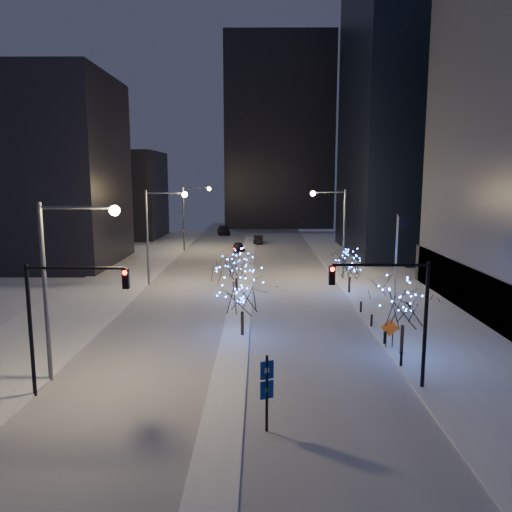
{
  "coord_description": "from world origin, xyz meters",
  "views": [
    {
      "loc": [
        1.74,
        -24.5,
        11.31
      ],
      "look_at": [
        1.43,
        15.3,
        5.0
      ],
      "focal_mm": 35.0,
      "sensor_mm": 36.0,
      "label": 1
    }
  ],
  "objects_px": {
    "car_far": "(224,231)",
    "construction_sign": "(390,330)",
    "traffic_signal_west": "(59,308)",
    "holiday_tree_median_near": "(242,291)",
    "wayfinding_sign": "(267,385)",
    "street_lamp_w_far": "(190,209)",
    "traffic_signal_east": "(397,303)",
    "street_lamp_w_near": "(63,267)",
    "holiday_tree_median_far": "(236,264)",
    "holiday_tree_plaza_near": "(404,304)",
    "car_mid": "(258,239)",
    "street_lamp_east": "(336,222)",
    "holiday_tree_plaza_far": "(350,263)",
    "street_lamp_w_mid": "(157,224)",
    "car_near": "(239,247)"
  },
  "relations": [
    {
      "from": "holiday_tree_plaza_far",
      "to": "holiday_tree_plaza_near",
      "type": "bearing_deg",
      "value": -89.04
    },
    {
      "from": "car_mid",
      "to": "construction_sign",
      "type": "xyz_separation_m",
      "value": [
        8.8,
        -53.55,
        0.63
      ]
    },
    {
      "from": "holiday_tree_plaza_near",
      "to": "wayfinding_sign",
      "type": "bearing_deg",
      "value": -132.18
    },
    {
      "from": "street_lamp_w_far",
      "to": "traffic_signal_east",
      "type": "distance_m",
      "value": 54.07
    },
    {
      "from": "car_mid",
      "to": "car_far",
      "type": "distance_m",
      "value": 14.96
    },
    {
      "from": "car_far",
      "to": "construction_sign",
      "type": "xyz_separation_m",
      "value": [
        15.76,
        -66.79,
        0.52
      ]
    },
    {
      "from": "car_mid",
      "to": "holiday_tree_plaza_far",
      "type": "bearing_deg",
      "value": 106.16
    },
    {
      "from": "traffic_signal_east",
      "to": "car_mid",
      "type": "distance_m",
      "value": 60.36
    },
    {
      "from": "traffic_signal_west",
      "to": "construction_sign",
      "type": "bearing_deg",
      "value": 21.04
    },
    {
      "from": "street_lamp_w_near",
      "to": "holiday_tree_plaza_near",
      "type": "xyz_separation_m",
      "value": [
        19.72,
        4.02,
        -3.06
      ]
    },
    {
      "from": "car_far",
      "to": "holiday_tree_plaza_near",
      "type": "height_order",
      "value": "holiday_tree_plaza_near"
    },
    {
      "from": "car_near",
      "to": "holiday_tree_plaza_far",
      "type": "bearing_deg",
      "value": -73.34
    },
    {
      "from": "street_lamp_w_mid",
      "to": "holiday_tree_median_far",
      "type": "height_order",
      "value": "street_lamp_w_mid"
    },
    {
      "from": "street_lamp_east",
      "to": "traffic_signal_west",
      "type": "bearing_deg",
      "value": -121.69
    },
    {
      "from": "traffic_signal_east",
      "to": "construction_sign",
      "type": "height_order",
      "value": "traffic_signal_east"
    },
    {
      "from": "traffic_signal_west",
      "to": "holiday_tree_median_near",
      "type": "bearing_deg",
      "value": 47.64
    },
    {
      "from": "wayfinding_sign",
      "to": "holiday_tree_plaza_near",
      "type": "bearing_deg",
      "value": 23.33
    },
    {
      "from": "construction_sign",
      "to": "traffic_signal_west",
      "type": "bearing_deg",
      "value": -149.57
    },
    {
      "from": "street_lamp_w_far",
      "to": "holiday_tree_plaza_far",
      "type": "height_order",
      "value": "street_lamp_w_far"
    },
    {
      "from": "street_lamp_w_mid",
      "to": "car_far",
      "type": "relative_size",
      "value": 1.77
    },
    {
      "from": "street_lamp_east",
      "to": "car_far",
      "type": "distance_m",
      "value": 47.0
    },
    {
      "from": "traffic_signal_west",
      "to": "holiday_tree_plaza_far",
      "type": "relative_size",
      "value": 1.56
    },
    {
      "from": "holiday_tree_plaza_far",
      "to": "construction_sign",
      "type": "xyz_separation_m",
      "value": [
        -0.2,
        -16.04,
        -1.7
      ]
    },
    {
      "from": "street_lamp_w_near",
      "to": "holiday_tree_median_near",
      "type": "bearing_deg",
      "value": 39.57
    },
    {
      "from": "street_lamp_w_mid",
      "to": "car_mid",
      "type": "distance_m",
      "value": 35.8
    },
    {
      "from": "traffic_signal_east",
      "to": "holiday_tree_plaza_far",
      "type": "distance_m",
      "value": 22.37
    },
    {
      "from": "holiday_tree_median_far",
      "to": "holiday_tree_plaza_near",
      "type": "height_order",
      "value": "holiday_tree_plaza_near"
    },
    {
      "from": "traffic_signal_east",
      "to": "construction_sign",
      "type": "relative_size",
      "value": 3.56
    },
    {
      "from": "street_lamp_w_near",
      "to": "holiday_tree_median_far",
      "type": "xyz_separation_m",
      "value": [
        8.44,
        20.39,
        -3.43
      ]
    },
    {
      "from": "traffic_signal_west",
      "to": "construction_sign",
      "type": "height_order",
      "value": "traffic_signal_west"
    },
    {
      "from": "car_mid",
      "to": "holiday_tree_plaza_near",
      "type": "xyz_separation_m",
      "value": [
        9.29,
        -54.73,
        2.73
      ]
    },
    {
      "from": "holiday_tree_median_far",
      "to": "holiday_tree_plaza_far",
      "type": "bearing_deg",
      "value": 4.46
    },
    {
      "from": "wayfinding_sign",
      "to": "construction_sign",
      "type": "xyz_separation_m",
      "value": [
        8.24,
        10.82,
        -0.86
      ]
    },
    {
      "from": "street_lamp_w_far",
      "to": "traffic_signal_west",
      "type": "height_order",
      "value": "street_lamp_w_far"
    },
    {
      "from": "street_lamp_east",
      "to": "holiday_tree_median_near",
      "type": "height_order",
      "value": "street_lamp_east"
    },
    {
      "from": "traffic_signal_east",
      "to": "construction_sign",
      "type": "bearing_deg",
      "value": 77.64
    },
    {
      "from": "street_lamp_w_near",
      "to": "traffic_signal_west",
      "type": "relative_size",
      "value": 1.43
    },
    {
      "from": "street_lamp_w_near",
      "to": "construction_sign",
      "type": "distance_m",
      "value": 20.59
    },
    {
      "from": "street_lamp_w_far",
      "to": "holiday_tree_median_far",
      "type": "bearing_deg",
      "value": -74.1
    },
    {
      "from": "construction_sign",
      "to": "holiday_tree_median_near",
      "type": "bearing_deg",
      "value": 174.56
    },
    {
      "from": "street_lamp_w_mid",
      "to": "holiday_tree_plaza_far",
      "type": "height_order",
      "value": "street_lamp_w_mid"
    },
    {
      "from": "street_lamp_w_far",
      "to": "holiday_tree_plaza_far",
      "type": "relative_size",
      "value": 2.23
    },
    {
      "from": "street_lamp_east",
      "to": "holiday_tree_plaza_near",
      "type": "xyz_separation_m",
      "value": [
        0.7,
        -23.98,
        -3.01
      ]
    },
    {
      "from": "traffic_signal_east",
      "to": "street_lamp_w_near",
      "type": "bearing_deg",
      "value": 176.79
    },
    {
      "from": "car_near",
      "to": "holiday_tree_median_near",
      "type": "xyz_separation_m",
      "value": [
        2.0,
        -41.64,
        2.67
      ]
    },
    {
      "from": "traffic_signal_west",
      "to": "holiday_tree_median_far",
      "type": "bearing_deg",
      "value": 70.48
    },
    {
      "from": "car_far",
      "to": "holiday_tree_median_far",
      "type": "bearing_deg",
      "value": -93.17
    },
    {
      "from": "traffic_signal_west",
      "to": "holiday_tree_plaza_near",
      "type": "xyz_separation_m",
      "value": [
        19.23,
        6.03,
        -1.32
      ]
    },
    {
      "from": "street_lamp_east",
      "to": "traffic_signal_west",
      "type": "xyz_separation_m",
      "value": [
        -18.52,
        -30.0,
        -1.69
      ]
    },
    {
      "from": "wayfinding_sign",
      "to": "holiday_tree_median_far",
      "type": "bearing_deg",
      "value": 71.12
    }
  ]
}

